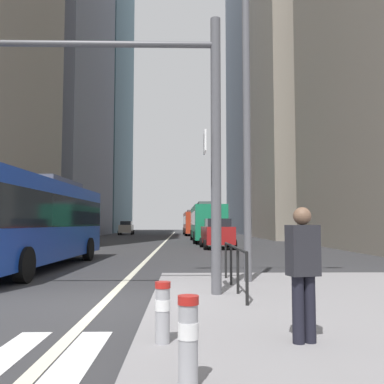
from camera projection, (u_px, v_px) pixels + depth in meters
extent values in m
plane|color=#303033|center=(159.00, 248.00, 28.74)|extent=(160.00, 160.00, 0.00)
cube|color=silver|center=(69.00, 368.00, 4.82)|extent=(0.45, 3.20, 0.01)
cube|color=silver|center=(149.00, 368.00, 4.84)|extent=(0.45, 3.20, 0.01)
cube|color=silver|center=(228.00, 367.00, 4.85)|extent=(0.45, 3.20, 0.01)
cube|color=beige|center=(165.00, 241.00, 38.71)|extent=(0.20, 80.00, 0.01)
cube|color=slate|center=(49.00, 55.00, 55.91)|extent=(13.10, 24.31, 47.48)
cube|color=slate|center=(94.00, 97.00, 83.67)|extent=(12.59, 25.46, 52.97)
cube|color=gray|center=(314.00, 64.00, 50.24)|extent=(13.76, 19.02, 40.73)
cube|color=slate|center=(271.00, 85.00, 75.13)|extent=(13.19, 25.99, 52.08)
cube|color=#14389E|center=(31.00, 221.00, 15.35)|extent=(2.79, 11.19, 2.75)
cube|color=black|center=(31.00, 211.00, 15.38)|extent=(2.82, 10.97, 1.10)
cube|color=#4C4C51|center=(48.00, 183.00, 17.13)|extent=(1.85, 4.05, 0.30)
cylinder|color=black|center=(24.00, 265.00, 11.71)|extent=(0.33, 1.01, 1.00)
cylinder|color=black|center=(88.00, 249.00, 18.81)|extent=(0.33, 1.01, 1.00)
cylinder|color=black|center=(34.00, 249.00, 18.82)|extent=(0.33, 1.01, 1.00)
cube|color=#198456|center=(207.00, 222.00, 37.90)|extent=(2.64, 11.81, 2.75)
cube|color=black|center=(207.00, 218.00, 37.92)|extent=(2.68, 11.58, 1.10)
cube|color=#4C4C51|center=(208.00, 204.00, 36.25)|extent=(1.80, 4.26, 0.30)
cylinder|color=black|center=(192.00, 235.00, 41.53)|extent=(0.31, 1.00, 1.00)
cylinder|color=black|center=(216.00, 235.00, 41.61)|extent=(0.31, 1.00, 1.00)
cylinder|color=black|center=(195.00, 238.00, 34.01)|extent=(0.31, 1.00, 1.00)
cylinder|color=black|center=(225.00, 238.00, 34.09)|extent=(0.31, 1.00, 1.00)
cube|color=red|center=(193.00, 223.00, 58.95)|extent=(2.82, 11.04, 2.75)
cube|color=black|center=(193.00, 220.00, 58.97)|extent=(2.85, 10.82, 1.10)
cube|color=#4C4C51|center=(194.00, 211.00, 57.42)|extent=(1.86, 4.00, 0.30)
cylinder|color=black|center=(184.00, 231.00, 62.30)|extent=(0.33, 1.01, 1.00)
cylinder|color=black|center=(200.00, 231.00, 62.41)|extent=(0.33, 1.01, 1.00)
cylinder|color=black|center=(186.00, 232.00, 55.30)|extent=(0.33, 1.01, 1.00)
cylinder|color=black|center=(204.00, 232.00, 55.42)|extent=(0.33, 1.01, 1.00)
cube|color=#B2A899|center=(126.00, 229.00, 61.16)|extent=(1.91, 4.16, 1.10)
cube|color=black|center=(126.00, 223.00, 61.37)|extent=(1.57, 2.26, 0.52)
cylinder|color=black|center=(132.00, 233.00, 59.78)|extent=(0.24, 0.65, 0.64)
cylinder|color=black|center=(119.00, 233.00, 59.68)|extent=(0.24, 0.65, 0.64)
cylinder|color=black|center=(133.00, 232.00, 62.56)|extent=(0.24, 0.65, 0.64)
cylinder|color=black|center=(121.00, 232.00, 62.46)|extent=(0.24, 0.65, 0.64)
cube|color=maroon|center=(217.00, 235.00, 27.85)|extent=(1.97, 4.29, 1.10)
cube|color=black|center=(217.00, 223.00, 27.76)|extent=(1.60, 2.34, 0.52)
cylinder|color=black|center=(201.00, 243.00, 29.17)|extent=(0.25, 0.65, 0.64)
cylinder|color=black|center=(228.00, 243.00, 29.30)|extent=(0.25, 0.65, 0.64)
cylinder|color=black|center=(205.00, 245.00, 26.32)|extent=(0.25, 0.65, 0.64)
cylinder|color=black|center=(235.00, 245.00, 26.44)|extent=(0.25, 0.65, 0.64)
cylinder|color=#515156|center=(216.00, 153.00, 9.19)|extent=(0.22, 0.22, 6.00)
cylinder|color=#515156|center=(61.00, 44.00, 9.30)|extent=(6.77, 0.14, 0.14)
cube|color=white|center=(205.00, 142.00, 9.02)|extent=(0.04, 0.60, 0.44)
cylinder|color=#56565B|center=(247.00, 128.00, 11.24)|extent=(0.20, 0.20, 8.00)
cylinder|color=#99999E|center=(188.00, 341.00, 3.89)|extent=(0.18, 0.18, 0.83)
cylinder|color=white|center=(188.00, 330.00, 3.90)|extent=(0.19, 0.19, 0.15)
cylinder|color=#B21E19|center=(188.00, 300.00, 3.92)|extent=(0.20, 0.20, 0.08)
cylinder|color=#99999E|center=(163.00, 312.00, 5.33)|extent=(0.18, 0.18, 0.76)
cylinder|color=white|center=(163.00, 305.00, 5.33)|extent=(0.19, 0.19, 0.14)
cylinder|color=#B21E19|center=(163.00, 285.00, 5.35)|extent=(0.20, 0.20, 0.08)
cylinder|color=black|center=(247.00, 279.00, 7.78)|extent=(0.06, 0.06, 0.95)
cylinder|color=black|center=(238.00, 271.00, 9.07)|extent=(0.06, 0.06, 0.95)
cylinder|color=black|center=(231.00, 265.00, 10.36)|extent=(0.06, 0.06, 0.95)
cylinder|color=black|center=(226.00, 260.00, 11.66)|extent=(0.06, 0.06, 0.95)
cylinder|color=black|center=(234.00, 247.00, 9.75)|extent=(0.06, 3.89, 0.06)
cylinder|color=black|center=(310.00, 309.00, 5.36)|extent=(0.15, 0.15, 0.83)
cylinder|color=black|center=(298.00, 310.00, 5.32)|extent=(0.15, 0.15, 0.83)
cube|color=#232328|center=(303.00, 250.00, 5.39)|extent=(0.43, 0.32, 0.64)
sphere|color=brown|center=(302.00, 216.00, 5.43)|extent=(0.23, 0.23, 0.23)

